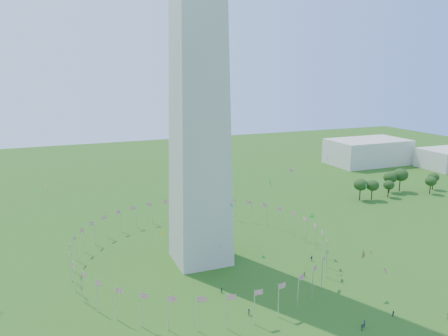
{
  "coord_description": "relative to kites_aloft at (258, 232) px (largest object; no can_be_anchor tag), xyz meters",
  "views": [
    {
      "loc": [
        -42.41,
        -75.56,
        60.66
      ],
      "look_at": [
        2.16,
        35.0,
        33.65
      ],
      "focal_mm": 35.0,
      "sensor_mm": 36.0,
      "label": 1
    }
  ],
  "objects": [
    {
      "name": "kites_aloft",
      "position": [
        0.0,
        0.0,
        0.0
      ],
      "size": [
        110.76,
        68.34,
        31.87
      ],
      "color": "green",
      "rests_on": "ground"
    },
    {
      "name": "gov_building_east_a",
      "position": [
        141.83,
        125.03,
        -9.41
      ],
      "size": [
        50.0,
        30.0,
        16.0
      ],
      "primitive_type": "cube",
      "color": "beige",
      "rests_on": "ground"
    },
    {
      "name": "tree_line_east",
      "position": [
        105.06,
        61.04,
        -12.41
      ],
      "size": [
        53.22,
        15.56,
        11.56
      ],
      "color": "#274C19",
      "rests_on": "ground"
    },
    {
      "name": "flag_ring",
      "position": [
        -8.17,
        25.03,
        -12.91
      ],
      "size": [
        80.24,
        80.24,
        9.0
      ],
      "color": "silver",
      "rests_on": "ground"
    }
  ]
}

